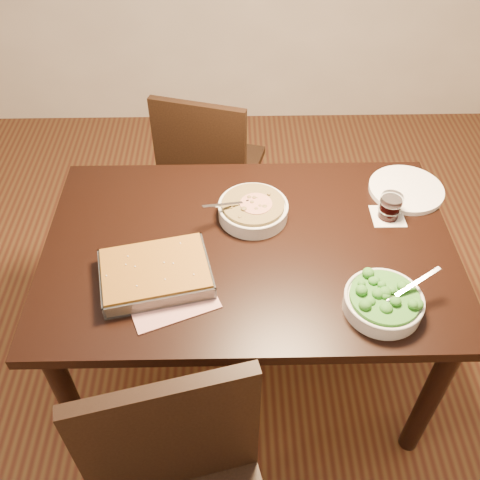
% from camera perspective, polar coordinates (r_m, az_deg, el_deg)
% --- Properties ---
extents(ground, '(4.00, 4.00, 0.00)m').
position_cam_1_polar(ground, '(2.42, 0.78, -12.98)').
color(ground, '#411D12').
rests_on(ground, ground).
extents(table, '(1.40, 0.90, 0.75)m').
position_cam_1_polar(table, '(1.89, 0.97, -2.45)').
color(table, black).
rests_on(table, ground).
extents(magazine_a, '(0.32, 0.28, 0.01)m').
position_cam_1_polar(magazine_a, '(1.68, -7.32, -6.10)').
color(magazine_a, '#A52F35').
rests_on(magazine_a, table).
extents(coaster, '(0.12, 0.12, 0.00)m').
position_cam_1_polar(coaster, '(1.99, 15.46, 2.46)').
color(coaster, white).
rests_on(coaster, table).
extents(stew_bowl, '(0.27, 0.25, 0.09)m').
position_cam_1_polar(stew_bowl, '(1.90, 1.40, 3.30)').
color(stew_bowl, silver).
rests_on(stew_bowl, table).
extents(broccoli_bowl, '(0.26, 0.24, 0.09)m').
position_cam_1_polar(broccoli_bowl, '(1.67, 15.05, -6.36)').
color(broccoli_bowl, silver).
rests_on(broccoli_bowl, table).
extents(baking_dish, '(0.39, 0.32, 0.06)m').
position_cam_1_polar(baking_dish, '(1.71, -9.00, -3.54)').
color(baking_dish, silver).
rests_on(baking_dish, table).
extents(wine_tumbler, '(0.08, 0.08, 0.09)m').
position_cam_1_polar(wine_tumbler, '(1.96, 15.73, 3.50)').
color(wine_tumbler, black).
rests_on(wine_tumbler, coaster).
extents(dinner_plate, '(0.28, 0.28, 0.02)m').
position_cam_1_polar(dinner_plate, '(2.12, 17.30, 5.18)').
color(dinner_plate, white).
rests_on(dinner_plate, table).
extents(chair_far, '(0.52, 0.52, 0.90)m').
position_cam_1_polar(chair_far, '(2.57, -3.37, 7.94)').
color(chair_far, black).
rests_on(chair_far, ground).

